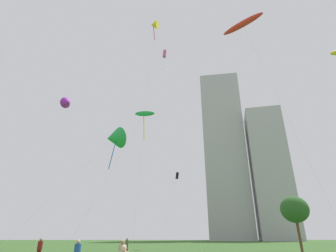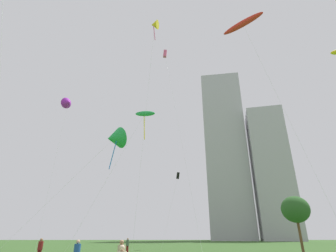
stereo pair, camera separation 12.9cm
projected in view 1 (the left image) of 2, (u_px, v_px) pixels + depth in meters
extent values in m
cylinder|color=maroon|center=(127.00, 250.00, 31.80)|extent=(0.16, 0.16, 0.85)
cylinder|color=maroon|center=(126.00, 250.00, 31.68)|extent=(0.16, 0.16, 0.85)
cylinder|color=#3F593F|center=(127.00, 243.00, 32.04)|extent=(0.39, 0.39, 0.67)
sphere|color=#997051|center=(127.00, 239.00, 32.21)|extent=(0.23, 0.23, 0.23)
sphere|color=beige|center=(124.00, 248.00, 9.56)|extent=(0.22, 0.22, 0.22)
cylinder|color=tan|center=(122.00, 252.00, 12.95)|extent=(0.40, 0.40, 0.69)
sphere|color=#997051|center=(123.00, 242.00, 13.14)|extent=(0.24, 0.24, 0.24)
cylinder|color=maroon|center=(40.00, 246.00, 21.73)|extent=(0.40, 0.40, 0.69)
sphere|color=#997051|center=(41.00, 240.00, 21.92)|extent=(0.24, 0.24, 0.24)
cylinder|color=#1E478C|center=(77.00, 250.00, 15.65)|extent=(0.39, 0.39, 0.68)
sphere|color=tan|center=(78.00, 242.00, 15.83)|extent=(0.23, 0.23, 0.23)
cylinder|color=silver|center=(178.00, 126.00, 35.12)|extent=(3.90, 8.53, 31.59)
cube|color=#E5598C|center=(165.00, 54.00, 45.24)|extent=(0.65, 0.63, 1.40)
cylinder|color=silver|center=(144.00, 124.00, 33.75)|extent=(2.10, 3.49, 31.03)
cone|color=yellow|center=(154.00, 25.00, 38.31)|extent=(1.48, 1.64, 1.52)
cylinder|color=#E5598C|center=(154.00, 33.00, 37.70)|extent=(0.37, 0.34, 2.48)
cylinder|color=silver|center=(1.00, 57.00, 14.66)|extent=(3.65, 2.58, 22.82)
cylinder|color=silver|center=(53.00, 165.00, 39.07)|extent=(0.65, 3.59, 23.76)
cone|color=purple|center=(67.00, 102.00, 45.40)|extent=(2.60, 2.62, 2.20)
cylinder|color=silver|center=(169.00, 209.00, 43.92)|extent=(2.99, 2.82, 12.32)
cube|color=black|center=(177.00, 176.00, 47.66)|extent=(0.65, 0.80, 1.35)
cylinder|color=silver|center=(287.00, 115.00, 23.00)|extent=(4.53, 2.44, 23.89)
ellipsoid|color=red|center=(242.00, 24.00, 28.80)|extent=(4.13, 3.55, 1.02)
cylinder|color=silver|center=(61.00, 189.00, 29.80)|extent=(10.37, 3.77, 14.08)
cone|color=green|center=(114.00, 138.00, 34.39)|extent=(4.02, 4.03, 3.37)
cylinder|color=blue|center=(112.00, 154.00, 33.49)|extent=(0.87, 0.60, 3.88)
cylinder|color=silver|center=(107.00, 178.00, 32.27)|extent=(8.95, 1.85, 17.33)
ellipsoid|color=green|center=(144.00, 114.00, 34.92)|extent=(3.42, 3.10, 1.76)
cylinder|color=yellow|center=(144.00, 128.00, 34.10)|extent=(0.31, 0.61, 3.54)
cylinder|color=brown|center=(299.00, 236.00, 32.48)|extent=(0.33, 0.33, 3.96)
ellipsoid|color=#285623|center=(295.00, 209.00, 33.76)|extent=(3.55, 3.55, 3.35)
cube|color=#A8A8AD|center=(270.00, 171.00, 120.59)|extent=(19.75, 19.85, 60.17)
cube|color=#A8A8AD|center=(224.00, 153.00, 135.76)|extent=(23.81, 25.74, 84.62)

